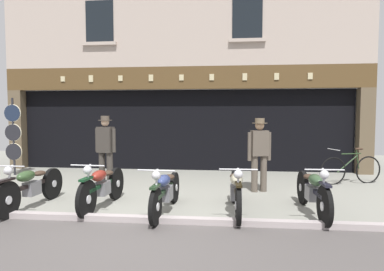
{
  "coord_description": "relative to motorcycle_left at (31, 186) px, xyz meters",
  "views": [
    {
      "loc": [
        1.38,
        -5.18,
        1.79
      ],
      "look_at": [
        0.58,
        2.58,
        1.3
      ],
      "focal_mm": 30.6,
      "sensor_mm": 36.0,
      "label": 1
    }
  ],
  "objects": [
    {
      "name": "ground",
      "position": [
        2.32,
        -1.65,
        -0.47
      ],
      "size": [
        23.6,
        22.0,
        0.18
      ],
      "color": "gray"
    },
    {
      "name": "shop_facade",
      "position": [
        2.32,
        6.34,
        1.29
      ],
      "size": [
        11.9,
        4.42,
        6.36
      ],
      "color": "black",
      "rests_on": "ground"
    },
    {
      "name": "motorcycle_left",
      "position": [
        0.0,
        0.0,
        0.0
      ],
      "size": [
        0.62,
        2.02,
        0.92
      ],
      "rotation": [
        0.0,
        0.0,
        3.09
      ],
      "color": "black",
      "rests_on": "ground"
    },
    {
      "name": "motorcycle_center_left",
      "position": [
        1.36,
        0.14,
        0.01
      ],
      "size": [
        0.62,
        1.99,
        0.93
      ],
      "rotation": [
        0.0,
        0.0,
        3.08
      ],
      "color": "black",
      "rests_on": "ground"
    },
    {
      "name": "motorcycle_center",
      "position": [
        2.63,
        -0.05,
        -0.01
      ],
      "size": [
        0.62,
        2.05,
        0.91
      ],
      "rotation": [
        0.0,
        0.0,
        3.08
      ],
      "color": "black",
      "rests_on": "ground"
    },
    {
      "name": "motorcycle_center_right",
      "position": [
        3.9,
        0.09,
        -0.0
      ],
      "size": [
        0.62,
        2.06,
        0.92
      ],
      "rotation": [
        0.0,
        0.0,
        3.17
      ],
      "color": "black",
      "rests_on": "ground"
    },
    {
      "name": "motorcycle_right",
      "position": [
        5.27,
        0.14,
        0.0
      ],
      "size": [
        0.62,
        2.04,
        0.93
      ],
      "rotation": [
        0.0,
        0.0,
        3.16
      ],
      "color": "black",
      "rests_on": "ground"
    },
    {
      "name": "salesman_left",
      "position": [
        0.83,
        1.74,
        0.55
      ],
      "size": [
        0.55,
        0.33,
        1.77
      ],
      "rotation": [
        0.0,
        0.0,
        2.9
      ],
      "color": "#38332D",
      "rests_on": "ground"
    },
    {
      "name": "shopkeeper_center",
      "position": [
        4.49,
        1.83,
        0.53
      ],
      "size": [
        0.55,
        0.35,
        1.72
      ],
      "rotation": [
        0.0,
        0.0,
        3.39
      ],
      "color": "brown",
      "rests_on": "ground"
    },
    {
      "name": "tyre_sign_pole",
      "position": [
        -2.55,
        3.22,
        0.82
      ],
      "size": [
        0.52,
        0.06,
        2.29
      ],
      "color": "#232328",
      "rests_on": "ground"
    },
    {
      "name": "advert_board_near",
      "position": [
        4.45,
        4.73,
        1.37
      ],
      "size": [
        0.64,
        0.03,
        0.98
      ],
      "color": "beige"
    },
    {
      "name": "advert_board_far",
      "position": [
        5.37,
        4.73,
        1.28
      ],
      "size": [
        0.8,
        0.03,
        1.03
      ],
      "color": "silver"
    },
    {
      "name": "leaning_bicycle",
      "position": [
        6.96,
        2.95,
        -0.04
      ],
      "size": [
        1.69,
        0.66,
        0.95
      ],
      "rotation": [
        0.0,
        0.0,
        1.86
      ],
      "color": "black",
      "rests_on": "ground"
    }
  ]
}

